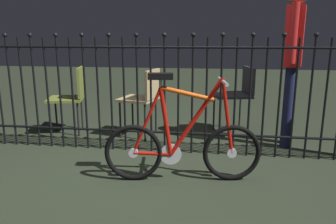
# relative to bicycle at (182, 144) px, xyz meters

# --- Properties ---
(ground_plane) EXTENTS (20.00, 20.00, 0.00)m
(ground_plane) POSITION_rel_bicycle_xyz_m (-0.29, -0.05, -0.32)
(ground_plane) COLOR #262E20
(iron_fence) EXTENTS (4.50, 0.07, 1.30)m
(iron_fence) POSITION_rel_bicycle_xyz_m (-0.34, 0.67, 0.33)
(iron_fence) COLOR black
(iron_fence) RESTS_ON ground
(bicycle) EXTENTS (1.30, 0.40, 0.91)m
(bicycle) POSITION_rel_bicycle_xyz_m (0.00, 0.00, 0.00)
(bicycle) COLOR black
(bicycle) RESTS_ON ground
(chair_charcoal) EXTENTS (0.51, 0.51, 0.83)m
(chair_charcoal) POSITION_rel_bicycle_xyz_m (0.54, 1.47, 0.21)
(chair_charcoal) COLOR black
(chair_charcoal) RESTS_ON ground
(chair_tan) EXTENTS (0.49, 0.49, 0.81)m
(chair_tan) POSITION_rel_bicycle_xyz_m (-0.58, 1.18, 0.19)
(chair_tan) COLOR black
(chair_tan) RESTS_ON ground
(chair_olive) EXTENTS (0.50, 0.50, 0.82)m
(chair_olive) POSITION_rel_bicycle_xyz_m (-1.49, 1.20, 0.18)
(chair_olive) COLOR black
(chair_olive) RESTS_ON ground
(person_visitor) EXTENTS (0.25, 0.46, 1.75)m
(person_visitor) POSITION_rel_bicycle_xyz_m (1.06, 1.07, 0.74)
(person_visitor) COLOR #191E3F
(person_visitor) RESTS_ON ground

